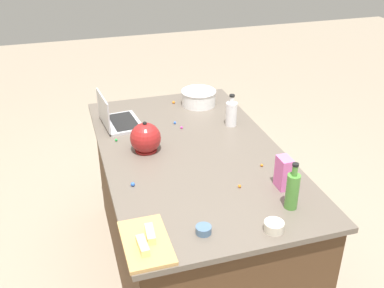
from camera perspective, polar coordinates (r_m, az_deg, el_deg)
name	(u,v)px	position (r m, az deg, el deg)	size (l,w,h in m)	color
ground_plane	(192,267)	(3.17, 0.00, -15.29)	(12.00, 12.00, 0.00)	gray
island_counter	(192,214)	(2.88, 0.00, -8.77)	(1.76, 1.02, 0.90)	#4C331E
laptop	(116,119)	(2.96, -9.54, 3.16)	(0.33, 0.26, 0.22)	#B7B7BC
mixing_bowl_large	(199,97)	(3.22, 0.84, 5.92)	(0.25, 0.25, 0.11)	white
bottle_vinegar	(231,113)	(2.92, 4.98, 3.90)	(0.07, 0.07, 0.21)	white
bottle_olive	(292,190)	(2.17, 12.55, -5.70)	(0.06, 0.06, 0.24)	#4C8C38
kettle	(145,138)	(2.62, -5.88, 0.72)	(0.21, 0.18, 0.20)	maroon
cutting_board	(146,242)	(1.97, -5.81, -12.24)	(0.33, 0.20, 0.02)	tan
butter_stick_left	(150,234)	(1.97, -5.30, -11.22)	(0.11, 0.04, 0.04)	#F4E58C
butter_stick_right	(143,246)	(1.92, -6.23, -12.63)	(0.11, 0.04, 0.04)	#F4E58C
ramekin_small	(204,230)	(2.01, 1.46, -10.76)	(0.07, 0.07, 0.04)	slate
ramekin_medium	(274,226)	(2.06, 10.28, -10.19)	(0.09, 0.09, 0.04)	beige
candy_bag	(284,173)	(2.31, 11.47, -3.58)	(0.09, 0.06, 0.17)	pink
candy_0	(262,165)	(2.51, 8.79, -2.66)	(0.02, 0.02, 0.02)	orange
candy_1	(174,123)	(2.95, -2.24, 2.69)	(0.02, 0.02, 0.02)	blue
candy_2	(133,184)	(2.34, -7.48, -5.06)	(0.02, 0.02, 0.02)	blue
candy_3	(116,140)	(2.78, -9.54, 0.51)	(0.02, 0.02, 0.02)	green
candy_4	(111,130)	(2.90, -10.19, 1.73)	(0.02, 0.02, 0.02)	orange
candy_5	(240,186)	(2.32, 6.02, -5.31)	(0.02, 0.02, 0.02)	orange
candy_6	(174,102)	(3.26, -2.34, 5.28)	(0.02, 0.02, 0.02)	orange
candy_7	(182,128)	(2.89, -1.32, 2.09)	(0.02, 0.02, 0.02)	#CC3399
candy_8	(103,106)	(3.26, -11.17, 4.66)	(0.02, 0.02, 0.02)	yellow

